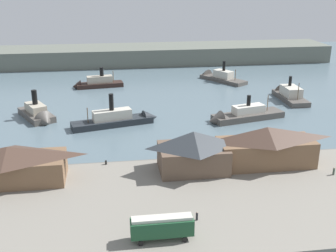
# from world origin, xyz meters

# --- Properties ---
(ground_plane) EXTENTS (320.00, 320.00, 0.00)m
(ground_plane) POSITION_xyz_m (0.00, 0.00, 0.00)
(ground_plane) COLOR slate
(quay_promenade) EXTENTS (110.00, 36.00, 1.20)m
(quay_promenade) POSITION_xyz_m (0.00, -22.00, 0.60)
(quay_promenade) COLOR gray
(quay_promenade) RESTS_ON ground
(seawall_edge) EXTENTS (110.00, 0.80, 1.00)m
(seawall_edge) POSITION_xyz_m (0.00, -3.60, 0.50)
(seawall_edge) COLOR #666159
(seawall_edge) RESTS_ON ground
(ferry_shed_east_terminal) EXTENTS (22.15, 9.66, 7.50)m
(ferry_shed_east_terminal) POSITION_xyz_m (-35.88, -10.22, 5.01)
(ferry_shed_east_terminal) COLOR brown
(ferry_shed_east_terminal) RESTS_ON quay_promenade
(ferry_shed_customs_shed) EXTENTS (14.63, 9.81, 8.75)m
(ferry_shed_customs_shed) POSITION_xyz_m (1.44, -10.21, 5.65)
(ferry_shed_customs_shed) COLOR brown
(ferry_shed_customs_shed) RESTS_ON quay_promenade
(ferry_shed_west_terminal) EXTENTS (21.22, 8.24, 8.76)m
(ferry_shed_west_terminal) POSITION_xyz_m (17.54, -9.79, 5.65)
(ferry_shed_west_terminal) COLOR brown
(ferry_shed_west_terminal) RESTS_ON quay_promenade
(street_tram) EXTENTS (9.88, 2.72, 4.08)m
(street_tram) POSITION_xyz_m (-8.22, -33.98, 3.60)
(street_tram) COLOR #1E4C2D
(street_tram) RESTS_ON quay_promenade
(pedestrian_walking_west) EXTENTS (0.39, 0.39, 1.59)m
(pedestrian_walking_west) POSITION_xyz_m (-1.65, -29.34, 1.93)
(pedestrian_walking_west) COLOR #232328
(pedestrian_walking_west) RESTS_ON quay_promenade
(pedestrian_near_east_shed) EXTENTS (0.42, 0.42, 1.69)m
(pedestrian_near_east_shed) POSITION_xyz_m (30.05, -16.50, 1.97)
(pedestrian_near_east_shed) COLOR #3D4C42
(pedestrian_near_east_shed) RESTS_ON quay_promenade
(mooring_post_center_east) EXTENTS (0.44, 0.44, 0.90)m
(mooring_post_center_east) POSITION_xyz_m (31.31, -5.57, 1.65)
(mooring_post_center_east) COLOR black
(mooring_post_center_east) RESTS_ON quay_promenade
(mooring_post_east) EXTENTS (0.44, 0.44, 0.90)m
(mooring_post_east) POSITION_xyz_m (-16.94, -4.85, 1.65)
(mooring_post_east) COLOR black
(mooring_post_east) RESTS_ON quay_promenade
(ferry_moored_west) EXTENTS (25.46, 10.81, 10.71)m
(ferry_moored_west) POSITION_xyz_m (-12.70, 24.11, 1.58)
(ferry_moored_west) COLOR #23282D
(ferry_moored_west) RESTS_ON ground
(ferry_mid_harbor) EXTENTS (13.17, 17.58, 10.53)m
(ferry_mid_harbor) POSITION_xyz_m (-36.58, 31.68, 1.56)
(ferry_mid_harbor) COLOR #514C47
(ferry_mid_harbor) RESTS_ON ground
(ferry_near_quay) EXTENTS (19.27, 7.24, 8.99)m
(ferry_near_quay) POSITION_xyz_m (-21.01, 67.14, 1.50)
(ferry_near_quay) COLOR black
(ferry_near_quay) RESTS_ON ground
(ferry_moored_east) EXTENTS (24.39, 10.98, 9.03)m
(ferry_moored_east) POSITION_xyz_m (22.00, 22.87, 1.36)
(ferry_moored_east) COLOR #514C47
(ferry_moored_east) RESTS_ON ground
(ferry_departing_north) EXTENTS (6.44, 19.39, 10.04)m
(ferry_departing_north) POSITION_xyz_m (45.17, 42.62, 1.58)
(ferry_departing_north) COLOR #514C47
(ferry_departing_north) RESTS_ON ground
(ferry_approaching_west) EXTENTS (16.97, 21.39, 10.09)m
(ferry_approaching_west) POSITION_xyz_m (27.92, 71.89, 1.31)
(ferry_approaching_west) COLOR #514C47
(ferry_approaching_west) RESTS_ON ground
(far_headland) EXTENTS (180.00, 24.00, 8.00)m
(far_headland) POSITION_xyz_m (0.00, 110.00, 4.00)
(far_headland) COLOR #60665B
(far_headland) RESTS_ON ground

